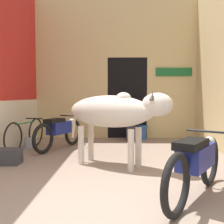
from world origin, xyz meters
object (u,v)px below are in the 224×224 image
bicycle (26,134)px  plastic_stool (142,132)px  motorcycle_near (196,163)px  bucket (29,143)px  motorcycle_far (59,131)px  shopkeeper_seated (131,119)px  crate (8,156)px  cow (115,112)px

bicycle → plastic_stool: 3.20m
bicycle → plastic_stool: bearing=27.4°
motorcycle_near → bicycle: (-3.10, 2.83, -0.09)m
motorcycle_near → bucket: 4.34m
motorcycle_far → shopkeeper_seated: size_ratio=1.44×
motorcycle_near → plastic_stool: size_ratio=4.04×
motorcycle_far → bicycle: motorcycle_far is taller
bucket → motorcycle_far: bearing=-7.8°
motorcycle_far → crate: size_ratio=3.82×
motorcycle_far → plastic_stool: (2.07, 1.38, -0.22)m
motorcycle_far → shopkeeper_seated: shopkeeper_seated is taller
shopkeeper_seated → bucket: 2.78m
cow → motorcycle_near: cow is taller
motorcycle_near → shopkeeper_seated: size_ratio=1.39×
crate → bicycle: bearing=96.1°
shopkeeper_seated → plastic_stool: (0.34, 0.12, -0.39)m
crate → cow: bearing=-2.6°
shopkeeper_seated → bucket: size_ratio=4.48×
motorcycle_far → bicycle: bearing=-173.0°
bucket → bicycle: bearing=-95.0°
cow → bucket: cow is taller
crate → bucket: bearing=94.7°
cow → shopkeeper_seated: size_ratio=1.67×
plastic_stool → crate: size_ratio=0.91×
plastic_stool → bucket: (-2.82, -1.28, -0.09)m
cow → motorcycle_near: size_ratio=1.21×
shopkeeper_seated → crate: (-2.36, -2.64, -0.47)m
crate → plastic_stool: bearing=45.6°
motorcycle_near → crate: 3.36m
cow → bicycle: bearing=146.7°
cow → crate: 2.13m
bicycle → bucket: bearing=85.0°
cow → bucket: 2.74m
motorcycle_near → shopkeeper_seated: 4.23m
motorcycle_far → bucket: (-0.75, 0.10, -0.31)m
crate → motorcycle_near: bearing=-27.5°
motorcycle_far → bucket: size_ratio=6.47×
shopkeeper_seated → crate: 3.57m
cow → motorcycle_far: size_ratio=1.16×
bicycle → plastic_stool: (2.84, 1.47, -0.14)m
motorcycle_near → motorcycle_far: (-2.34, 2.93, -0.01)m
bicycle → shopkeeper_seated: shopkeeper_seated is taller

